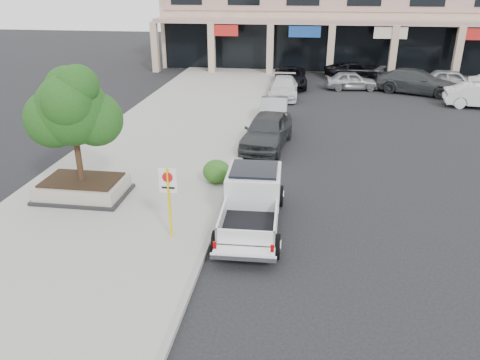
{
  "coord_description": "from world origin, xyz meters",
  "views": [
    {
      "loc": [
        1.22,
        -13.2,
        7.57
      ],
      "look_at": [
        -0.89,
        1.5,
        1.17
      ],
      "focal_mm": 35.0,
      "sensor_mm": 36.0,
      "label": 1
    }
  ],
  "objects_px": {
    "curb_car_a": "(267,130)",
    "lot_car_e": "(452,80)",
    "pickup_truck": "(251,204)",
    "lot_car_a": "(352,81)",
    "no_parking_sign": "(169,193)",
    "curb_car_b": "(274,112)",
    "lot_car_c": "(417,82)",
    "lot_car_d": "(355,70)",
    "curb_car_c": "(283,87)",
    "planter_tree": "(77,109)",
    "planter": "(83,188)",
    "curb_car_d": "(290,77)"
  },
  "relations": [
    {
      "from": "curb_car_a",
      "to": "lot_car_e",
      "type": "relative_size",
      "value": 1.05
    },
    {
      "from": "pickup_truck",
      "to": "lot_car_a",
      "type": "height_order",
      "value": "pickup_truck"
    },
    {
      "from": "no_parking_sign",
      "to": "pickup_truck",
      "type": "bearing_deg",
      "value": 27.75
    },
    {
      "from": "pickup_truck",
      "to": "curb_car_b",
      "type": "height_order",
      "value": "pickup_truck"
    },
    {
      "from": "lot_car_a",
      "to": "lot_car_c",
      "type": "relative_size",
      "value": 0.68
    },
    {
      "from": "lot_car_a",
      "to": "lot_car_d",
      "type": "xyz_separation_m",
      "value": [
        0.57,
        4.35,
        0.01
      ]
    },
    {
      "from": "curb_car_c",
      "to": "planter_tree",
      "type": "bearing_deg",
      "value": -111.36
    },
    {
      "from": "lot_car_a",
      "to": "lot_car_e",
      "type": "xyz_separation_m",
      "value": [
        7.14,
        0.47,
        0.12
      ]
    },
    {
      "from": "curb_car_c",
      "to": "lot_car_c",
      "type": "relative_size",
      "value": 0.82
    },
    {
      "from": "lot_car_d",
      "to": "lot_car_e",
      "type": "bearing_deg",
      "value": -133.98
    },
    {
      "from": "curb_car_b",
      "to": "lot_car_d",
      "type": "bearing_deg",
      "value": 66.72
    },
    {
      "from": "lot_car_a",
      "to": "lot_car_d",
      "type": "relative_size",
      "value": 0.8
    },
    {
      "from": "planter",
      "to": "curb_car_d",
      "type": "bearing_deg",
      "value": 72.32
    },
    {
      "from": "planter",
      "to": "no_parking_sign",
      "type": "bearing_deg",
      "value": -30.91
    },
    {
      "from": "curb_car_b",
      "to": "curb_car_a",
      "type": "bearing_deg",
      "value": -91.88
    },
    {
      "from": "lot_car_c",
      "to": "lot_car_d",
      "type": "bearing_deg",
      "value": 60.07
    },
    {
      "from": "planter",
      "to": "planter_tree",
      "type": "height_order",
      "value": "planter_tree"
    },
    {
      "from": "curb_car_a",
      "to": "lot_car_d",
      "type": "relative_size",
      "value": 1.0
    },
    {
      "from": "planter",
      "to": "pickup_truck",
      "type": "height_order",
      "value": "pickup_truck"
    },
    {
      "from": "lot_car_c",
      "to": "lot_car_e",
      "type": "height_order",
      "value": "lot_car_c"
    },
    {
      "from": "lot_car_e",
      "to": "lot_car_a",
      "type": "bearing_deg",
      "value": 101.34
    },
    {
      "from": "curb_car_c",
      "to": "lot_car_e",
      "type": "height_order",
      "value": "lot_car_e"
    },
    {
      "from": "lot_car_d",
      "to": "curb_car_d",
      "type": "bearing_deg",
      "value": 114.4
    },
    {
      "from": "curb_car_b",
      "to": "curb_car_d",
      "type": "relative_size",
      "value": 0.82
    },
    {
      "from": "no_parking_sign",
      "to": "pickup_truck",
      "type": "relative_size",
      "value": 0.43
    },
    {
      "from": "curb_car_d",
      "to": "lot_car_a",
      "type": "xyz_separation_m",
      "value": [
        4.55,
        -0.38,
        -0.06
      ]
    },
    {
      "from": "planter",
      "to": "curb_car_c",
      "type": "distance_m",
      "value": 18.57
    },
    {
      "from": "lot_car_e",
      "to": "no_parking_sign",
      "type": "bearing_deg",
      "value": 156.19
    },
    {
      "from": "lot_car_a",
      "to": "lot_car_c",
      "type": "distance_m",
      "value": 4.52
    },
    {
      "from": "curb_car_b",
      "to": "planter",
      "type": "bearing_deg",
      "value": -121.15
    },
    {
      "from": "planter",
      "to": "curb_car_c",
      "type": "height_order",
      "value": "curb_car_c"
    },
    {
      "from": "lot_car_a",
      "to": "lot_car_d",
      "type": "distance_m",
      "value": 4.39
    },
    {
      "from": "curb_car_b",
      "to": "curb_car_c",
      "type": "relative_size",
      "value": 0.9
    },
    {
      "from": "no_parking_sign",
      "to": "lot_car_e",
      "type": "xyz_separation_m",
      "value": [
        14.35,
        23.51,
        -0.85
      ]
    },
    {
      "from": "planter_tree",
      "to": "lot_car_a",
      "type": "height_order",
      "value": "planter_tree"
    },
    {
      "from": "lot_car_a",
      "to": "lot_car_d",
      "type": "bearing_deg",
      "value": -13.21
    },
    {
      "from": "planter",
      "to": "pickup_truck",
      "type": "bearing_deg",
      "value": -10.38
    },
    {
      "from": "curb_car_a",
      "to": "lot_car_c",
      "type": "xyz_separation_m",
      "value": [
        9.54,
        13.09,
        0.01
      ]
    },
    {
      "from": "curb_car_a",
      "to": "curb_car_c",
      "type": "distance_m",
      "value": 10.51
    },
    {
      "from": "curb_car_b",
      "to": "lot_car_e",
      "type": "bearing_deg",
      "value": 38.33
    },
    {
      "from": "planter_tree",
      "to": "curb_car_b",
      "type": "bearing_deg",
      "value": 60.56
    },
    {
      "from": "planter",
      "to": "planter_tree",
      "type": "distance_m",
      "value": 2.95
    },
    {
      "from": "curb_car_d",
      "to": "lot_car_c",
      "type": "distance_m",
      "value": 9.09
    },
    {
      "from": "curb_car_a",
      "to": "curb_car_c",
      "type": "relative_size",
      "value": 1.02
    },
    {
      "from": "curb_car_c",
      "to": "lot_car_e",
      "type": "distance_m",
      "value": 12.55
    },
    {
      "from": "lot_car_e",
      "to": "curb_car_a",
      "type": "bearing_deg",
      "value": 146.85
    },
    {
      "from": "planter",
      "to": "lot_car_c",
      "type": "height_order",
      "value": "lot_car_c"
    },
    {
      "from": "curb_car_c",
      "to": "lot_car_d",
      "type": "bearing_deg",
      "value": 52.8
    },
    {
      "from": "curb_car_a",
      "to": "curb_car_b",
      "type": "relative_size",
      "value": 1.13
    },
    {
      "from": "curb_car_a",
      "to": "lot_car_c",
      "type": "bearing_deg",
      "value": 61.23
    }
  ]
}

